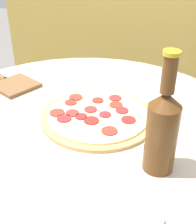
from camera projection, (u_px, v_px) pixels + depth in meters
table at (83, 169)px, 0.94m from camera, size 0.96×0.96×0.73m
fence_panel at (140, 6)px, 1.49m from camera, size 1.43×0.04×1.72m
pizza at (98, 116)px, 0.87m from camera, size 0.32×0.32×0.02m
beer_bottle at (162, 128)px, 0.64m from camera, size 0.07×0.07×0.27m
pizza_paddle at (10, 82)px, 1.06m from camera, size 0.27×0.19×0.02m
napkin at (123, 218)px, 0.57m from camera, size 0.15×0.11×0.01m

